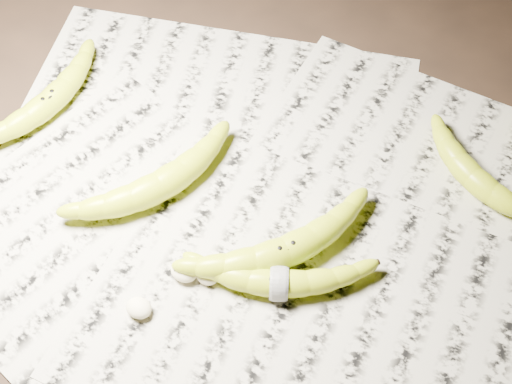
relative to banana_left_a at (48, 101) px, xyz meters
The scene contains 11 objects.
ground 0.32m from the banana_left_a, 10.33° to the right, with size 3.00×3.00×0.00m, color black.
newspaper_patch 0.35m from the banana_left_a, ahead, with size 0.90×0.70×0.01m, color #B4AF9A.
banana_left_a is the anchor object (origin of this frame).
banana_left_b 0.22m from the banana_left_a, 11.98° to the right, with size 0.21×0.07×0.04m, color #BADB1B, non-canonical shape.
banana_center 0.40m from the banana_left_a, ahead, with size 0.22×0.07×0.04m, color #BADB1B, non-canonical shape.
banana_taped 0.42m from the banana_left_a, 12.68° to the right, with size 0.20×0.05×0.03m, color #BADB1B, non-canonical shape.
banana_upper_a 0.59m from the banana_left_a, 16.19° to the left, with size 0.18×0.06×0.04m, color #BADB1B, non-canonical shape.
measuring_tape 0.42m from the banana_left_a, 12.68° to the right, with size 0.04×0.04×0.00m, color white.
flesh_chunk_a 0.33m from the banana_left_a, 23.19° to the right, with size 0.03×0.03×0.02m, color #FFF0C5.
flesh_chunk_b 0.34m from the banana_left_a, 34.86° to the right, with size 0.03×0.03×0.02m, color #FFF0C5.
flesh_chunk_c 0.35m from the banana_left_a, 20.16° to the right, with size 0.03×0.02×0.02m, color #FFF0C5.
Camera 1 is at (0.26, -0.38, 0.78)m, focal length 50.00 mm.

